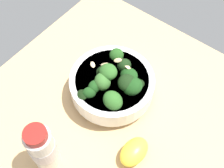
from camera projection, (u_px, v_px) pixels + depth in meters
ground_plane at (114, 110)px, 70.36cm from camera, size 58.47×58.47×4.93cm
bowl_of_broccoli at (113, 84)px, 66.28cm from camera, size 18.93×18.93×10.25cm
lemon_wedge at (134, 152)px, 60.36cm from camera, size 5.12×7.33×3.73cm
bottle_tall at (43, 148)px, 55.89cm from camera, size 5.26×5.26×13.69cm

